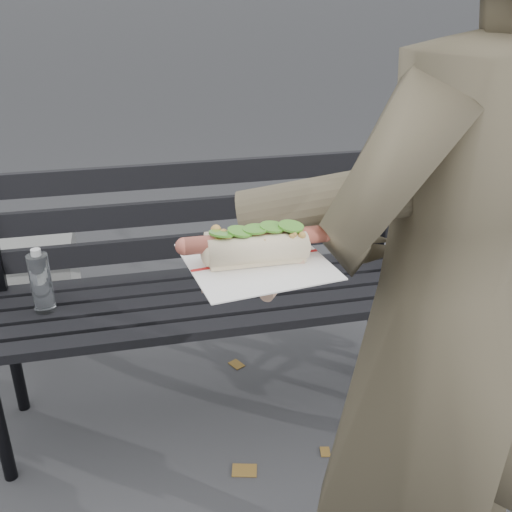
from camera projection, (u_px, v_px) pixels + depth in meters
The scene contains 3 objects.
park_bench at pixel (201, 274), 2.00m from camera, with size 1.50×0.44×0.88m.
person at pixel (439, 324), 1.11m from camera, with size 0.62×0.41×1.70m, color brown.
held_hotdog at pixel (362, 207), 0.93m from camera, with size 0.62×0.31×0.20m.
Camera 1 is at (-0.12, -0.81, 1.44)m, focal length 42.00 mm.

